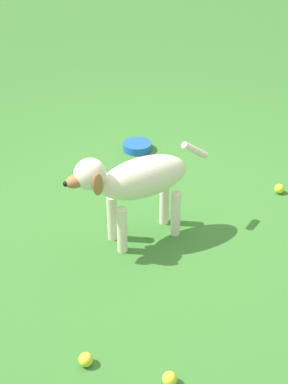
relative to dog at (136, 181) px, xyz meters
The scene contains 6 objects.
ground 0.47m from the dog, 69.33° to the left, with size 14.00×14.00×0.00m, color #38722D.
dog is the anchor object (origin of this frame).
tennis_ball_0 1.14m from the dog, 17.36° to the left, with size 0.07×0.07×0.07m, color #C8E02C.
tennis_ball_1 1.03m from the dog, 113.45° to the right, with size 0.07×0.07×0.07m, color #CED735.
tennis_ball_2 1.12m from the dog, 92.16° to the right, with size 0.07×0.07×0.07m, color yellow.
water_bowl 1.19m from the dog, 79.54° to the left, with size 0.22×0.22×0.06m, color blue.
Camera 1 is at (-0.53, -2.81, 1.97)m, focal length 51.21 mm.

